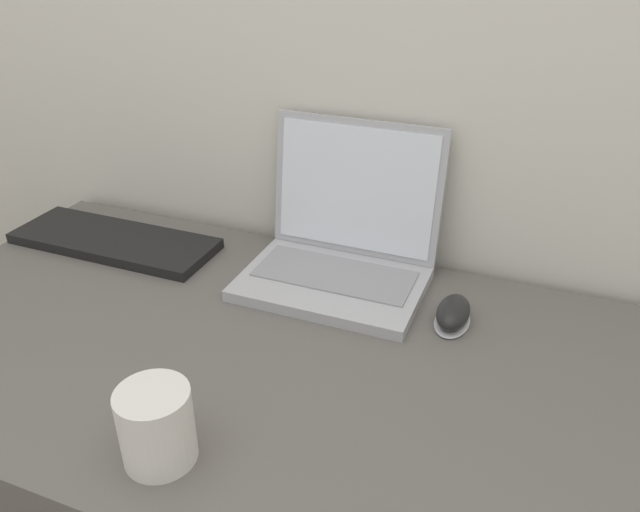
% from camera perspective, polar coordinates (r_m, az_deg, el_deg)
% --- Properties ---
extents(laptop, '(0.32, 0.26, 0.27)m').
position_cam_1_polar(laptop, '(1.11, 2.00, 1.08)').
color(laptop, '#ADADB2').
rests_on(laptop, desk).
extents(drink_cup, '(0.09, 0.09, 0.10)m').
position_cam_1_polar(drink_cup, '(0.79, -14.73, -14.68)').
color(drink_cup, silver).
rests_on(drink_cup, desk).
extents(computer_mouse, '(0.06, 0.10, 0.04)m').
position_cam_1_polar(computer_mouse, '(1.03, 12.08, -5.17)').
color(computer_mouse, '#B2B2B7').
rests_on(computer_mouse, desk).
extents(external_keyboard, '(0.41, 0.15, 0.02)m').
position_cam_1_polar(external_keyboard, '(1.31, -18.28, 1.32)').
color(external_keyboard, black).
rests_on(external_keyboard, desk).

